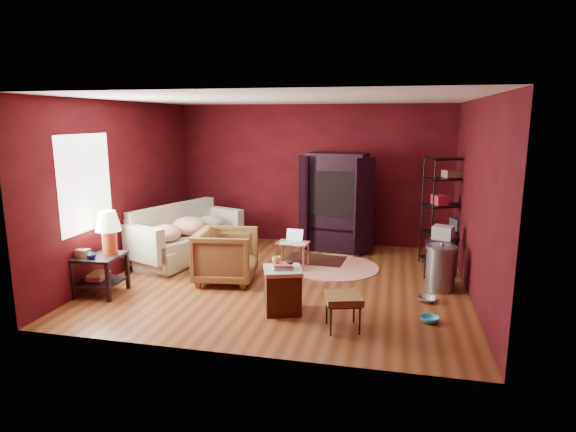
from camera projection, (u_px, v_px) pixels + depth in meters
The scene contains 18 objects.
room at pixel (282, 193), 7.34m from camera, with size 5.54×5.04×2.84m.
sofa at pixel (185, 240), 8.62m from camera, with size 1.91×0.56×0.75m, color #A9A992.
armchair at pixel (226, 253), 7.49m from camera, with size 0.89×0.83×0.91m, color black.
pet_bowl_steel at pixel (427, 293), 6.71m from camera, with size 0.26×0.06×0.26m, color #ACAFB3.
pet_bowl_turquoise at pixel (430, 313), 6.03m from camera, with size 0.23×0.07×0.23m, color #29B8C1.
vase at pixel (91, 255), 6.72m from camera, with size 0.13×0.14×0.13m, color #0C153D.
mug at pixel (276, 259), 6.28m from camera, with size 0.11×0.09×0.11m, color #FFDA7C.
side_table at pixel (104, 245), 6.94m from camera, with size 0.65×0.65×1.21m.
sofa_cushions at pixel (185, 236), 8.63m from camera, with size 1.56×2.32×0.91m.
hamper at pixel (283, 289), 6.33m from camera, with size 0.61×0.61×0.68m.
footstool at pixel (343, 299), 5.78m from camera, with size 0.53×0.53×0.44m.
rug_round at pixel (333, 267), 8.29m from camera, with size 1.74×1.74×0.01m.
rug_oriental at pixel (315, 259), 8.69m from camera, with size 1.11×0.78×0.01m.
laptop_desk at pixel (293, 245), 8.16m from camera, with size 0.56×0.45×0.66m.
tv_armoire at pixel (336, 200), 9.20m from camera, with size 1.47×0.92×1.88m.
wire_shelving at pixel (451, 206), 8.34m from camera, with size 0.99×0.74×1.87m.
small_stand at pixel (443, 239), 7.61m from camera, with size 0.55×0.55×0.86m.
trash_can at pixel (441, 268), 7.14m from camera, with size 0.61×0.61×0.73m.
Camera 1 is at (1.64, -7.08, 2.51)m, focal length 30.00 mm.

